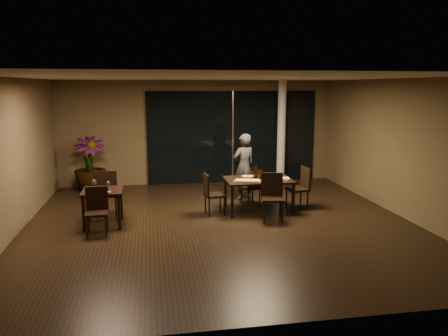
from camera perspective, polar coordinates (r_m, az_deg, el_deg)
ground at (r=9.21m, az=-0.42°, el=-7.27°), size 8.00×8.00×0.00m
wall_back at (r=12.84m, az=-3.35°, el=4.68°), size 8.00×0.10×3.00m
wall_front at (r=4.99m, az=7.12°, el=-4.92°), size 8.00×0.10×3.00m
wall_left at (r=9.14m, az=-26.38°, el=1.15°), size 0.10×8.00×3.00m
wall_right at (r=10.31m, az=22.40°, el=2.42°), size 0.10×8.00×3.00m
ceiling at (r=8.76m, az=-0.44°, el=11.88°), size 8.00×8.00×0.04m
window_panel at (r=12.92m, az=1.12°, el=4.06°), size 5.00×0.06×2.70m
column at (r=12.94m, az=7.50°, el=4.65°), size 0.24×0.24×3.00m
main_table at (r=9.98m, az=4.51°, el=-1.86°), size 1.50×1.00×0.75m
side_table at (r=9.27m, az=-15.57°, el=-3.54°), size 0.80×0.80×0.75m
chair_main_far at (r=10.56m, az=3.72°, el=-2.28°), size 0.50×0.50×0.85m
chair_main_near at (r=9.38m, az=6.31°, el=-3.42°), size 0.54×0.54×1.01m
chair_main_left at (r=9.72m, az=-1.69°, el=-3.14°), size 0.47×0.47×0.92m
chair_main_right at (r=10.36m, az=9.98°, el=-2.27°), size 0.50×0.50×0.98m
chair_side_far at (r=9.83m, az=-15.02°, el=-2.89°), size 0.56×0.56×1.06m
chair_side_near at (r=8.81m, az=-16.27°, el=-5.06°), size 0.44×0.44×0.92m
diner at (r=10.95m, az=2.60°, el=0.14°), size 0.67×0.56×1.68m
potted_plant at (r=12.33m, az=-17.12°, el=0.42°), size 0.99×0.99×1.49m
pizza_board_left at (r=9.68m, az=3.09°, el=-1.75°), size 0.66×0.43×0.01m
pizza_board_right at (r=9.94m, az=6.92°, el=-1.47°), size 0.62×0.49×0.01m
oblong_pizza_left at (r=9.67m, az=3.09°, el=-1.65°), size 0.54×0.35×0.02m
oblong_pizza_right at (r=9.94m, az=6.93°, el=-1.38°), size 0.57×0.33×0.02m
round_pizza at (r=10.20m, az=3.12°, el=-1.10°), size 0.27×0.27×0.01m
bottle_a at (r=9.95m, az=4.06°, el=-0.61°), size 0.06×0.06×0.29m
bottle_b at (r=9.94m, az=4.81°, el=-0.72°), size 0.06×0.06×0.26m
bottle_c at (r=10.04m, az=4.23°, el=-0.41°), size 0.07×0.07×0.32m
tumbler_left at (r=10.02m, az=3.20°, el=-1.07°), size 0.08×0.08×0.10m
tumbler_right at (r=10.14m, az=5.42°, el=-0.98°), size 0.08×0.08×0.09m
napkin_near at (r=10.00m, az=7.62°, el=-1.42°), size 0.20×0.13×0.01m
napkin_far at (r=10.28m, az=7.08°, el=-1.08°), size 0.20×0.16×0.01m
wine_glass_a at (r=9.29m, az=-16.56°, el=-2.13°), size 0.09×0.09×0.20m
wine_glass_b at (r=9.20m, az=-14.87°, el=-2.27°), size 0.07×0.07×0.16m
side_napkin at (r=9.00m, az=-15.18°, el=-3.06°), size 0.18×0.12×0.01m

